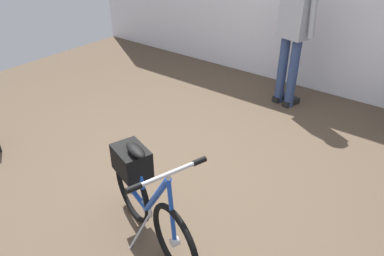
# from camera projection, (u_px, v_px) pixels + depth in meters

# --- Properties ---
(ground_plane) EXTENTS (7.45, 7.45, 0.00)m
(ground_plane) POSITION_uv_depth(u_px,v_px,m) (172.00, 182.00, 3.25)
(ground_plane) COLOR brown
(folding_bike_foreground) EXTENTS (1.09, 0.55, 0.80)m
(folding_bike_foreground) POSITION_uv_depth(u_px,v_px,m) (145.00, 195.00, 2.53)
(folding_bike_foreground) COLOR black
(folding_bike_foreground) RESTS_ON ground_plane
(visitor_near_wall) EXTENTS (0.52, 0.33, 1.73)m
(visitor_near_wall) POSITION_uv_depth(u_px,v_px,m) (294.00, 24.00, 4.06)
(visitor_near_wall) COLOR navy
(visitor_near_wall) RESTS_ON ground_plane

